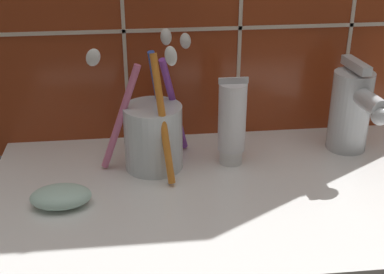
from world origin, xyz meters
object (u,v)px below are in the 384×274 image
toothbrush_cup (154,132)px  soap_bar (61,197)px  sink_faucet (353,109)px  toothpaste_tube (232,122)px

toothbrush_cup → soap_bar: (-11.26, -8.32, -3.83)cm
toothbrush_cup → sink_faucet: (27.18, 1.78, 1.20)cm
toothbrush_cup → sink_faucet: toothbrush_cup is taller
toothpaste_tube → toothbrush_cup: bearing=179.6°
toothpaste_tube → soap_bar: size_ratio=1.69×
toothbrush_cup → toothpaste_tube: (10.21, -0.08, 0.90)cm
toothpaste_tube → soap_bar: bearing=-159.0°
soap_bar → sink_faucet: bearing=14.7°
toothpaste_tube → sink_faucet: 17.08cm
toothbrush_cup → toothpaste_tube: 10.25cm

